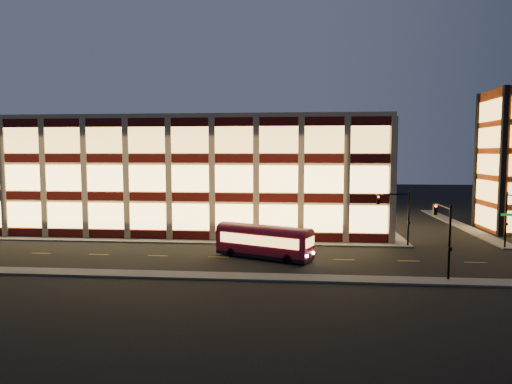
# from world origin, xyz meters

# --- Properties ---
(ground) EXTENTS (200.00, 200.00, 0.00)m
(ground) POSITION_xyz_m (0.00, 0.00, 0.00)
(ground) COLOR black
(ground) RESTS_ON ground
(sidewalk_office_south) EXTENTS (54.00, 2.00, 0.15)m
(sidewalk_office_south) POSITION_xyz_m (-3.00, 1.00, 0.07)
(sidewalk_office_south) COLOR #514F4C
(sidewalk_office_south) RESTS_ON ground
(sidewalk_office_east) EXTENTS (2.00, 30.00, 0.15)m
(sidewalk_office_east) POSITION_xyz_m (23.00, 17.00, 0.07)
(sidewalk_office_east) COLOR #514F4C
(sidewalk_office_east) RESTS_ON ground
(sidewalk_tower_west) EXTENTS (2.00, 30.00, 0.15)m
(sidewalk_tower_west) POSITION_xyz_m (34.00, 17.00, 0.07)
(sidewalk_tower_west) COLOR #514F4C
(sidewalk_tower_west) RESTS_ON ground
(sidewalk_near) EXTENTS (100.00, 2.00, 0.15)m
(sidewalk_near) POSITION_xyz_m (0.00, -13.00, 0.07)
(sidewalk_near) COLOR #514F4C
(sidewalk_near) RESTS_ON ground
(office_building) EXTENTS (50.45, 30.45, 14.50)m
(office_building) POSITION_xyz_m (-2.91, 16.91, 7.25)
(office_building) COLOR tan
(office_building) RESTS_ON ground
(traffic_signal_far) EXTENTS (3.79, 1.87, 6.00)m
(traffic_signal_far) POSITION_xyz_m (22.21, 0.24, 4.11)
(traffic_signal_far) COLOR black
(traffic_signal_far) RESTS_ON ground
(traffic_signal_near) EXTENTS (0.32, 4.45, 6.00)m
(traffic_signal_near) POSITION_xyz_m (23.50, -11.03, 4.13)
(traffic_signal_near) COLOR black
(traffic_signal_near) RESTS_ON ground
(trolley_bus) EXTENTS (9.60, 5.96, 3.20)m
(trolley_bus) POSITION_xyz_m (8.45, -5.92, 1.77)
(trolley_bus) COLOR maroon
(trolley_bus) RESTS_ON ground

